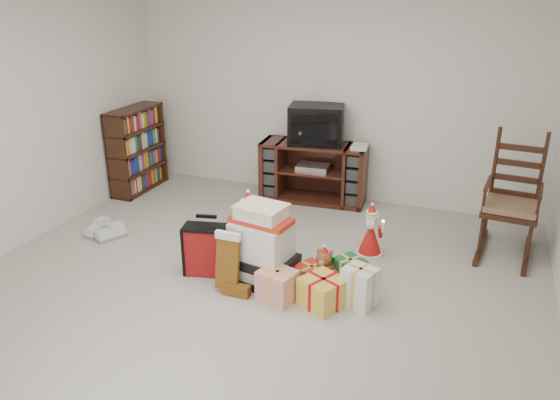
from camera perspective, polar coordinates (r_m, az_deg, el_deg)
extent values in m
cube|color=#A7A499|center=(4.80, -3.57, -9.54)|extent=(5.00, 5.00, 0.01)
cube|color=silver|center=(6.57, 5.49, 10.81)|extent=(5.00, 0.01, 2.50)
cube|color=silver|center=(5.79, -27.17, 7.03)|extent=(0.01, 5.00, 2.50)
cube|color=#451B13|center=(6.60, 3.51, 2.91)|extent=(1.29, 0.55, 0.72)
cube|color=silver|center=(6.55, 3.45, 3.40)|extent=(0.40, 0.30, 0.07)
cube|color=#35170E|center=(7.13, -14.71, 5.12)|extent=(0.29, 0.87, 1.06)
cube|color=#35170E|center=(5.66, 22.89, -1.09)|extent=(0.54, 0.52, 0.05)
cube|color=brown|center=(5.64, 22.97, -0.55)|extent=(0.50, 0.48, 0.06)
cube|color=#35170E|center=(5.74, 23.49, 3.53)|extent=(0.43, 0.09, 0.77)
cube|color=#35170E|center=(5.83, 22.29, -4.94)|extent=(0.57, 0.87, 0.06)
cube|color=black|center=(4.88, -1.89, -7.16)|extent=(0.63, 0.50, 0.26)
cube|color=silver|center=(4.74, -1.93, -4.13)|extent=(0.54, 0.44, 0.31)
cube|color=red|center=(4.67, -1.96, -2.13)|extent=(0.56, 0.36, 0.05)
cube|color=beige|center=(4.64, -1.97, -1.30)|extent=(0.43, 0.36, 0.10)
cube|color=maroon|center=(5.00, -7.80, -5.19)|extent=(0.39, 0.26, 0.47)
cube|color=black|center=(4.94, -7.50, -1.68)|extent=(0.19, 0.07, 0.03)
ellipsoid|color=brown|center=(4.89, 4.67, -7.41)|extent=(0.21, 0.18, 0.23)
sphere|color=brown|center=(4.81, 4.63, -6.16)|extent=(0.14, 0.14, 0.14)
cone|color=#B11413|center=(5.38, 9.41, -3.99)|extent=(0.25, 0.25, 0.36)
sphere|color=beige|center=(5.29, 9.56, -1.82)|extent=(0.12, 0.12, 0.12)
cone|color=#B11413|center=(5.25, 9.62, -0.89)|extent=(0.11, 0.11, 0.09)
cylinder|color=silver|center=(5.19, 10.69, -2.78)|extent=(0.02, 0.02, 0.11)
cone|color=#B11413|center=(5.34, -3.26, -3.45)|extent=(0.30, 0.30, 0.43)
sphere|color=beige|center=(5.23, -3.32, -0.79)|extent=(0.15, 0.15, 0.15)
cone|color=#B11413|center=(5.19, -3.35, 0.36)|extent=(0.13, 0.13, 0.11)
cylinder|color=silver|center=(5.09, -2.27, -1.96)|extent=(0.02, 0.02, 0.13)
cube|color=silver|center=(6.09, -18.58, -3.00)|extent=(0.15, 0.31, 0.11)
cube|color=silver|center=(5.97, -17.12, -3.31)|extent=(0.26, 0.33, 0.11)
cube|color=red|center=(4.73, 3.04, -8.04)|extent=(0.28, 0.28, 0.28)
cube|color=#19652D|center=(4.90, 6.40, -7.02)|extent=(0.28, 0.28, 0.28)
cube|color=#E9BA44|center=(4.54, 5.61, -9.56)|extent=(0.28, 0.28, 0.28)
cube|color=silver|center=(4.45, 0.83, -10.15)|extent=(0.28, 0.28, 0.28)
cube|color=silver|center=(4.67, 8.87, -8.72)|extent=(0.28, 0.28, 0.28)
cube|color=black|center=(6.44, 3.81, 7.89)|extent=(0.70, 0.56, 0.46)
cube|color=black|center=(6.24, 3.18, 7.44)|extent=(0.52, 0.13, 0.37)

